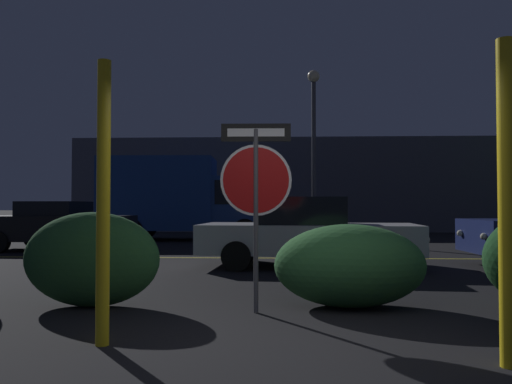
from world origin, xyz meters
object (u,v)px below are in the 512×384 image
hedge_bush_1 (92,259)px  passing_car_1 (58,225)px  delivery_truck (192,197)px  street_lamp (314,129)px  yellow_pole_left (103,202)px  hedge_bush_2 (349,266)px  passing_car_2 (307,232)px  stop_sign (256,180)px  yellow_pole_right (507,201)px

hedge_bush_1 → passing_car_1: passing_car_1 is taller
delivery_truck → street_lamp: bearing=85.8°
yellow_pole_left → passing_car_1: 10.78m
street_lamp → hedge_bush_2: bearing=-92.1°
yellow_pole_left → street_lamp: 14.59m
yellow_pole_left → passing_car_2: size_ratio=0.56×
stop_sign → street_lamp: street_lamp is taller
passing_car_1 → passing_car_2: size_ratio=0.89×
hedge_bush_1 → delivery_truck: bearing=93.8°
passing_car_2 → street_lamp: size_ratio=0.75×
hedge_bush_2 → street_lamp: street_lamp is taller
yellow_pole_right → hedge_bush_1: yellow_pole_right is taller
yellow_pole_left → street_lamp: bearing=77.8°
hedge_bush_1 → street_lamp: size_ratio=0.28×
hedge_bush_2 → street_lamp: bearing=87.9°
stop_sign → passing_car_1: bearing=125.5°
delivery_truck → passing_car_1: bearing=-36.3°
passing_car_2 → delivery_truck: delivery_truck is taller
yellow_pole_left → stop_sign: bearing=46.9°
stop_sign → hedge_bush_2: (1.19, 0.38, -1.08)m
hedge_bush_1 → hedge_bush_2: hedge_bush_1 is taller
yellow_pole_left → hedge_bush_2: (2.57, 1.86, -0.81)m
stop_sign → yellow_pole_right: bearing=-43.9°
yellow_pole_right → delivery_truck: bearing=109.1°
yellow_pole_left → delivery_truck: bearing=96.4°
yellow_pole_left → passing_car_1: size_ratio=0.63×
passing_car_2 → delivery_truck: size_ratio=0.70×
passing_car_1 → street_lamp: bearing=122.5°
yellow_pole_right → hedge_bush_2: size_ratio=1.38×
stop_sign → delivery_truck: bearing=101.9°
passing_car_1 → yellow_pole_left: bearing=29.5°
yellow_pole_right → hedge_bush_1: (-4.27, 2.23, -0.73)m
delivery_truck → hedge_bush_2: bearing=17.0°
yellow_pole_right → hedge_bush_2: bearing=111.8°
passing_car_1 → passing_car_2: (7.02, -3.54, 0.00)m
stop_sign → delivery_truck: size_ratio=0.34×
yellow_pole_right → hedge_bush_2: 2.65m
yellow_pole_right → street_lamp: (-0.48, 14.47, 2.83)m
stop_sign → hedge_bush_1: bearing=171.6°
hedge_bush_1 → yellow_pole_right: bearing=-27.6°
stop_sign → hedge_bush_2: 1.65m
hedge_bush_1 → hedge_bush_2: (3.33, 0.11, -0.08)m
yellow_pole_left → hedge_bush_1: size_ratio=1.51×
hedge_bush_1 → passing_car_2: 5.33m
yellow_pole_left → passing_car_2: (2.28, 6.12, -0.61)m
delivery_truck → passing_car_2: bearing=24.0°
stop_sign → delivery_truck: 13.07m
yellow_pole_right → yellow_pole_left: bearing=172.1°
hedge_bush_1 → hedge_bush_2: size_ratio=0.91×
passing_car_2 → delivery_truck: (-3.87, 8.08, 0.91)m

